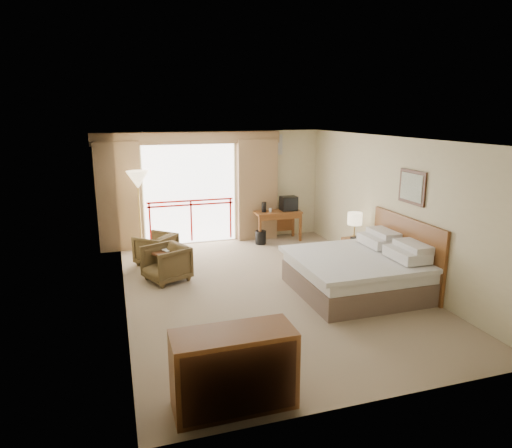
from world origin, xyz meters
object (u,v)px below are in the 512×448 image
object	(u,v)px
floor_lamp	(138,183)
table_lamp	(355,219)
desk	(276,217)
side_table	(164,259)
wastebasket	(261,237)
nightstand	(354,252)
tv	(289,203)
bed	(358,272)
armchair_near	(167,280)
dresser	(234,370)
armchair_far	(157,264)

from	to	relation	value
floor_lamp	table_lamp	bearing A→B (deg)	-25.96
desk	side_table	distance (m)	3.52
table_lamp	floor_lamp	bearing A→B (deg)	154.04
wastebasket	floor_lamp	bearing A→B (deg)	179.64
nightstand	tv	bearing A→B (deg)	103.79
tv	wastebasket	bearing A→B (deg)	-155.57
desk	nightstand	bearing A→B (deg)	-69.15
table_lamp	bed	bearing A→B (deg)	-115.89
armchair_near	table_lamp	bearing A→B (deg)	63.13
tv	dresser	distance (m)	6.84
armchair_far	tv	bearing A→B (deg)	148.89
wastebasket	dresser	size ratio (longest dim) A/B	0.25
armchair_near	dresser	size ratio (longest dim) A/B	0.57
armchair_near	side_table	world-z (taller)	side_table
armchair_near	side_table	xyz separation A→B (m)	(-0.02, 0.24, 0.35)
table_lamp	desk	distance (m)	2.48
side_table	armchair_far	bearing A→B (deg)	95.23
nightstand	tv	size ratio (longest dim) A/B	1.44
desk	floor_lamp	distance (m)	3.49
bed	nightstand	size ratio (longest dim) A/B	3.76
dresser	desk	bearing A→B (deg)	70.95
bed	tv	distance (m)	3.65
nightstand	wastebasket	world-z (taller)	nightstand
table_lamp	tv	xyz separation A→B (m)	(-0.60, 2.22, -0.05)
armchair_far	side_table	xyz separation A→B (m)	(0.08, -0.82, 0.35)
bed	wastebasket	bearing A→B (deg)	101.78
dresser	tv	bearing A→B (deg)	68.46
floor_lamp	armchair_far	bearing A→B (deg)	-72.42
bed	nightstand	world-z (taller)	bed
wastebasket	dresser	distance (m)	6.34
nightstand	tv	world-z (taller)	tv
table_lamp	armchair_far	world-z (taller)	table_lamp
tv	side_table	bearing A→B (deg)	-140.55
armchair_far	floor_lamp	distance (m)	1.82
nightstand	armchair_near	bearing A→B (deg)	175.28
floor_lamp	dresser	distance (m)	6.09
tv	armchair_far	distance (m)	3.62
table_lamp	armchair_near	world-z (taller)	table_lamp
bed	armchair_near	distance (m)	3.59
table_lamp	armchair_near	distance (m)	4.00
armchair_near	wastebasket	bearing A→B (deg)	102.53
tv	side_table	world-z (taller)	tv
dresser	nightstand	bearing A→B (deg)	51.50
armchair_far	side_table	world-z (taller)	side_table
armchair_near	floor_lamp	xyz separation A→B (m)	(-0.34, 1.85, 1.63)
tv	floor_lamp	size ratio (longest dim) A/B	0.21
table_lamp	dresser	bearing A→B (deg)	-132.92
armchair_far	floor_lamp	xyz separation A→B (m)	(-0.25, 0.78, 1.63)
nightstand	armchair_far	bearing A→B (deg)	160.65
desk	armchair_far	size ratio (longest dim) A/B	1.59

